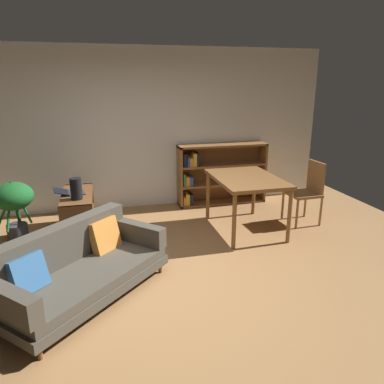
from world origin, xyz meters
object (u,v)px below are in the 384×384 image
Objects in this scene: open_laptop at (71,192)px; desk_speaker at (76,189)px; fabric_couch at (77,267)px; potted_floor_plant at (13,201)px; dining_chair_near at (308,189)px; dining_table at (246,183)px; bookshelf at (217,174)px; media_console at (79,214)px.

desk_speaker is at bearing -72.24° from open_laptop.
potted_floor_plant is at bearing 117.78° from fabric_couch.
dining_chair_near is at bearing -5.56° from potted_floor_plant.
bookshelf is at bearing 90.59° from dining_table.
desk_speaker is 0.31× the size of dining_chair_near.
open_laptop is 2.54m from dining_table.
bookshelf is at bearing 17.66° from open_laptop.
media_console is 2.53m from bookshelf.
dining_chair_near is (3.53, -0.50, -0.07)m from open_laptop.
fabric_couch is 3.98× the size of open_laptop.
potted_floor_plant reaches higher than dining_table.
dining_chair_near reaches higher than dining_table.
potted_floor_plant is 0.53× the size of bookshelf.
open_laptop is at bearing -162.34° from bookshelf.
dining_table is at bearing -12.50° from open_laptop.
open_laptop is at bearing 6.54° from potted_floor_plant.
potted_floor_plant is at bearing 165.15° from desk_speaker.
media_console is 0.86× the size of dining_table.
fabric_couch is at bearing -62.22° from potted_floor_plant.
fabric_couch is 3.63m from dining_chair_near.
dining_table is at bearing 27.95° from fabric_couch.
potted_floor_plant is at bearing 174.44° from dining_chair_near.
potted_floor_plant is (-0.85, 0.23, -0.18)m from desk_speaker.
desk_speaker is (-0.04, 1.48, 0.41)m from fabric_couch.
fabric_couch is at bearing -159.21° from dining_chair_near.
fabric_couch is at bearing -88.34° from desk_speaker.
bookshelf is at bearing 15.14° from potted_floor_plant.
potted_floor_plant is at bearing -173.46° from open_laptop.
bookshelf is at bearing 129.53° from dining_chair_near.
potted_floor_plant reaches higher than fabric_couch.
open_laptop is 0.35m from desk_speaker.
desk_speaker reaches higher than dining_table.
media_console is 3.48m from dining_chair_near.
bookshelf is (2.38, 0.84, 0.26)m from media_console.
desk_speaker reaches higher than potted_floor_plant.
fabric_couch is 1.91× the size of dining_chair_near.
media_console is at bearing 172.59° from dining_chair_near.
fabric_couch is 1.66× the size of media_console.
open_laptop reaches higher than media_console.
potted_floor_plant is at bearing -177.95° from media_console.
desk_speaker reaches higher than fabric_couch.
open_laptop is 0.48× the size of dining_chair_near.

